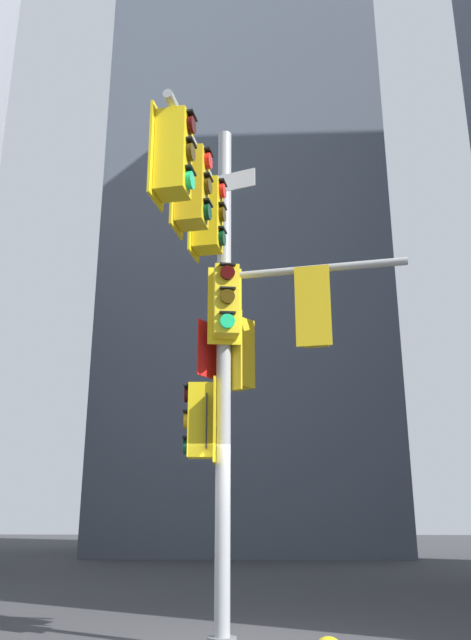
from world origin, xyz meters
name	(u,v)px	position (x,y,z in m)	size (l,w,h in m)	color
building_mid_block	(248,202)	(-0.28, 24.89, 19.32)	(13.52, 13.52, 38.65)	#4C5460
signal_pole_assembly	(225,303)	(0.05, -0.59, 4.31)	(3.28, 3.24, 7.31)	#9EA0A3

